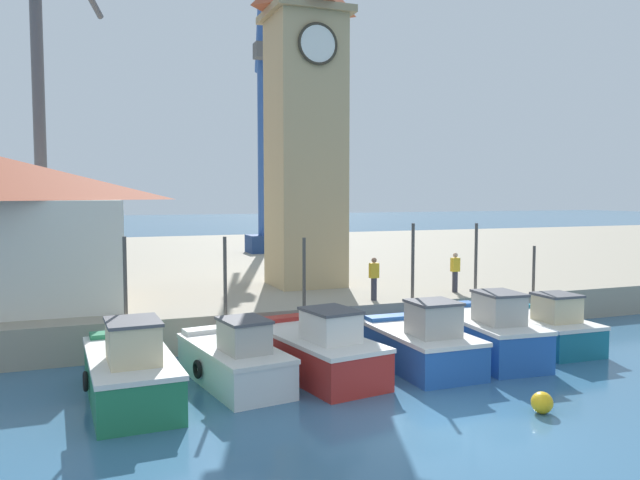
% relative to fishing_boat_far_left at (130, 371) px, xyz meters
% --- Properties ---
extents(ground_plane, '(300.00, 300.00, 0.00)m').
position_rel_fishing_boat_far_left_xyz_m(ground_plane, '(6.80, -4.62, -0.77)').
color(ground_plane, '#386689').
extents(quay_wharf, '(120.00, 40.00, 1.25)m').
position_rel_fishing_boat_far_left_xyz_m(quay_wharf, '(6.80, 23.94, -0.14)').
color(quay_wharf, '#9E937F').
rests_on(quay_wharf, ground).
extents(fishing_boat_far_left, '(2.24, 5.08, 4.15)m').
position_rel_fishing_boat_far_left_xyz_m(fishing_boat_far_left, '(0.00, 0.00, 0.00)').
color(fishing_boat_far_left, '#237A4C').
rests_on(fishing_boat_far_left, ground).
extents(fishing_boat_left_outer, '(2.51, 4.72, 4.06)m').
position_rel_fishing_boat_far_left_xyz_m(fishing_boat_left_outer, '(2.79, 0.46, -0.09)').
color(fishing_boat_left_outer, silver).
rests_on(fishing_boat_left_outer, ground).
extents(fishing_boat_left_inner, '(2.85, 5.36, 3.96)m').
position_rel_fishing_boat_far_left_xyz_m(fishing_boat_left_inner, '(5.21, 0.45, -0.04)').
color(fishing_boat_left_inner, '#AD2823').
rests_on(fishing_boat_left_inner, ground).
extents(fishing_boat_mid_left, '(2.27, 4.24, 4.36)m').
position_rel_fishing_boat_far_left_xyz_m(fishing_boat_mid_left, '(8.43, -0.03, -0.03)').
color(fishing_boat_mid_left, '#2356A8').
rests_on(fishing_boat_mid_left, ground).
extents(fishing_boat_center, '(2.34, 4.97, 4.30)m').
position_rel_fishing_boat_far_left_xyz_m(fishing_boat_center, '(10.96, 0.30, 0.03)').
color(fishing_boat_center, '#2356A8').
rests_on(fishing_boat_center, ground).
extents(fishing_boat_mid_right, '(2.17, 4.18, 3.45)m').
position_rel_fishing_boat_far_left_xyz_m(fishing_boat_mid_right, '(13.64, 0.72, -0.09)').
color(fishing_boat_mid_right, '#196B7F').
rests_on(fishing_boat_mid_right, ground).
extents(clock_tower, '(3.41, 3.41, 15.87)m').
position_rel_fishing_boat_far_left_xyz_m(clock_tower, '(8.11, 9.42, 8.03)').
color(clock_tower, tan).
rests_on(clock_tower, quay_wharf).
extents(port_crane_near, '(4.32, 9.37, 18.18)m').
position_rel_fishing_boat_far_left_xyz_m(port_crane_near, '(-2.64, 16.55, 7.26)').
color(port_crane_near, '#353539').
rests_on(port_crane_near, quay_wharf).
extents(port_crane_far, '(2.71, 8.37, 17.64)m').
position_rel_fishing_boat_far_left_xyz_m(port_crane_far, '(10.59, 25.07, 6.67)').
color(port_crane_far, navy).
rests_on(port_crane_far, quay_wharf).
extents(mooring_buoy, '(0.52, 0.52, 0.52)m').
position_rel_fishing_boat_far_left_xyz_m(mooring_buoy, '(9.14, -4.49, -0.50)').
color(mooring_buoy, gold).
rests_on(mooring_buoy, ground).
extents(dock_worker_near_tower, '(0.34, 0.22, 1.62)m').
position_rel_fishing_boat_far_left_xyz_m(dock_worker_near_tower, '(13.13, 5.33, 1.33)').
color(dock_worker_near_tower, '#33333D').
rests_on(dock_worker_near_tower, quay_wharf).
extents(dock_worker_along_quay, '(0.34, 0.22, 1.62)m').
position_rel_fishing_boat_far_left_xyz_m(dock_worker_along_quay, '(9.18, 4.77, 1.33)').
color(dock_worker_along_quay, '#33333D').
rests_on(dock_worker_along_quay, quay_wharf).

